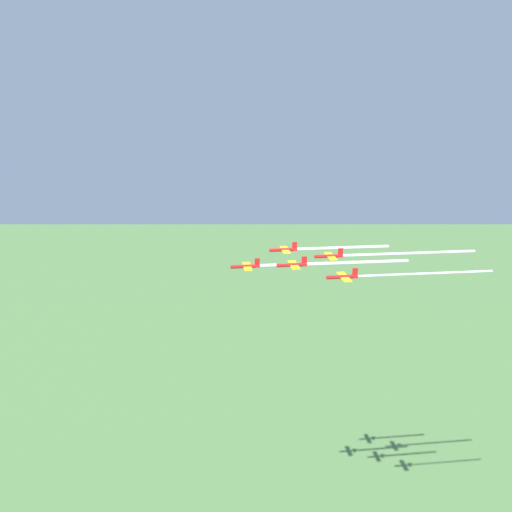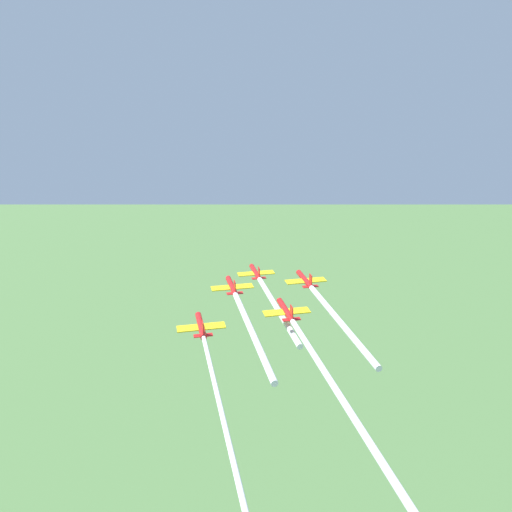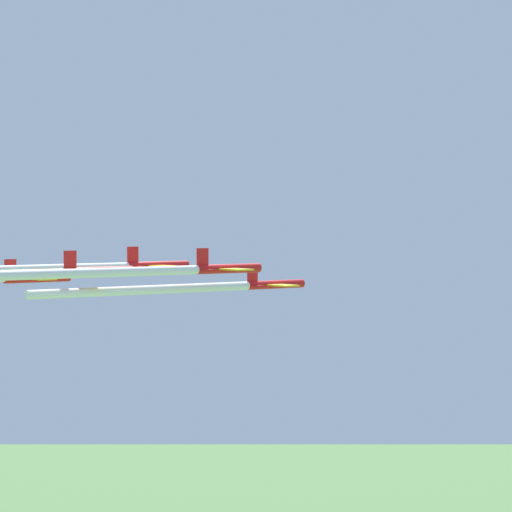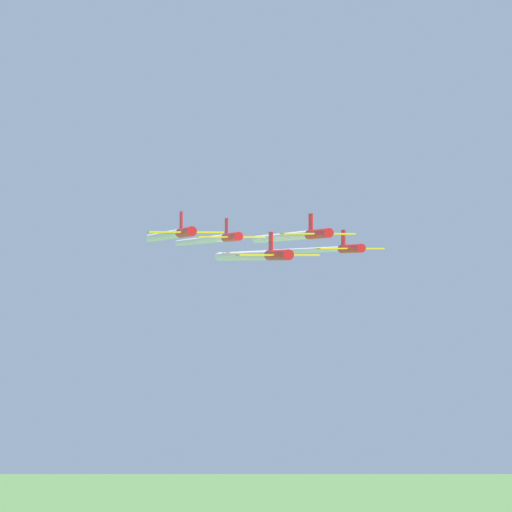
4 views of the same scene
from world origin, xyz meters
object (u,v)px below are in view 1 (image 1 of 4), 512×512
Objects in this scene: jet_0 at (246,266)px; jet_2 at (284,250)px; jet_3 at (343,277)px; jet_1 at (293,265)px; jet_4 at (330,256)px.

jet_2 is (-18.46, 3.90, 3.26)m from jet_0.
jet_2 reaches higher than jet_3.
jet_3 is (-5.56, 18.03, -1.89)m from jet_1.
jet_1 is 1.00× the size of jet_4.
jet_4 is at bearing -59.53° from jet_1.
jet_1 is 18.96m from jet_3.
jet_4 is (-5.56, 18.03, -0.30)m from jet_2.
jet_2 reaches higher than jet_0.
jet_1 reaches higher than jet_3.
jet_2 is 1.00× the size of jet_3.
jet_0 is 1.00× the size of jet_4.
jet_0 is 37.75m from jet_3.
jet_2 is at bearing 29.54° from jet_3.
jet_1 is at bearing 59.53° from jet_3.
jet_1 reaches higher than jet_0.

